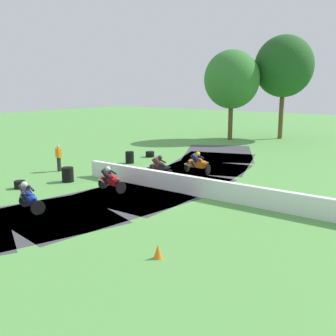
{
  "coord_description": "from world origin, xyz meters",
  "views": [
    {
      "loc": [
        12.18,
        -15.32,
        5.17
      ],
      "look_at": [
        -0.03,
        0.89,
        0.9
      ],
      "focal_mm": 41.86,
      "sensor_mm": 36.0,
      "label": 1
    }
  ],
  "objects_px": {
    "motorcycle_chase_red": "(111,179)",
    "motorcycle_trailing_black": "(160,168)",
    "motorcycle_lead_blue": "(29,197)",
    "track_marshal": "(59,158)",
    "motorcycle_fourth_orange": "(198,163)",
    "tire_stack_far": "(108,167)",
    "tire_stack_mid_b": "(68,175)",
    "tire_stack_extra_b": "(150,154)",
    "tire_stack_mid_a": "(20,185)",
    "traffic_cone": "(158,251)",
    "tire_stack_extra_a": "(130,157)"
  },
  "relations": [
    {
      "from": "motorcycle_fourth_orange",
      "to": "tire_stack_mid_b",
      "type": "relative_size",
      "value": 2.1
    },
    {
      "from": "motorcycle_chase_red",
      "to": "tire_stack_mid_a",
      "type": "bearing_deg",
      "value": -150.09
    },
    {
      "from": "motorcycle_fourth_orange",
      "to": "traffic_cone",
      "type": "height_order",
      "value": "motorcycle_fourth_orange"
    },
    {
      "from": "motorcycle_chase_red",
      "to": "tire_stack_far",
      "type": "height_order",
      "value": "motorcycle_chase_red"
    },
    {
      "from": "motorcycle_fourth_orange",
      "to": "tire_stack_far",
      "type": "height_order",
      "value": "motorcycle_fourth_orange"
    },
    {
      "from": "motorcycle_trailing_black",
      "to": "tire_stack_mid_a",
      "type": "bearing_deg",
      "value": -126.9
    },
    {
      "from": "motorcycle_chase_red",
      "to": "tire_stack_far",
      "type": "xyz_separation_m",
      "value": [
        -3.71,
        3.46,
        -0.43
      ]
    },
    {
      "from": "motorcycle_lead_blue",
      "to": "track_marshal",
      "type": "height_order",
      "value": "track_marshal"
    },
    {
      "from": "motorcycle_chase_red",
      "to": "motorcycle_fourth_orange",
      "type": "relative_size",
      "value": 1.01
    },
    {
      "from": "motorcycle_chase_red",
      "to": "tire_stack_extra_b",
      "type": "relative_size",
      "value": 2.64
    },
    {
      "from": "traffic_cone",
      "to": "tire_stack_extra_b",
      "type": "bearing_deg",
      "value": 130.35
    },
    {
      "from": "tire_stack_extra_a",
      "to": "tire_stack_mid_a",
      "type": "bearing_deg",
      "value": -89.83
    },
    {
      "from": "motorcycle_lead_blue",
      "to": "tire_stack_extra_b",
      "type": "xyz_separation_m",
      "value": [
        -4.16,
        12.95,
        -0.43
      ]
    },
    {
      "from": "motorcycle_fourth_orange",
      "to": "tire_stack_mid_a",
      "type": "xyz_separation_m",
      "value": [
        -5.41,
        -8.46,
        -0.45
      ]
    },
    {
      "from": "motorcycle_trailing_black",
      "to": "traffic_cone",
      "type": "relative_size",
      "value": 3.82
    },
    {
      "from": "motorcycle_fourth_orange",
      "to": "tire_stack_mid_b",
      "type": "xyz_separation_m",
      "value": [
        -4.59,
        -6.03,
        -0.25
      ]
    },
    {
      "from": "motorcycle_chase_red",
      "to": "motorcycle_trailing_black",
      "type": "relative_size",
      "value": 1.01
    },
    {
      "from": "tire_stack_mid_a",
      "to": "track_marshal",
      "type": "height_order",
      "value": "track_marshal"
    },
    {
      "from": "tire_stack_mid_a",
      "to": "traffic_cone",
      "type": "xyz_separation_m",
      "value": [
        10.85,
        -2.25,
        0.02
      ]
    },
    {
      "from": "tire_stack_extra_b",
      "to": "traffic_cone",
      "type": "xyz_separation_m",
      "value": [
        11.3,
        -13.3,
        0.02
      ]
    },
    {
      "from": "motorcycle_lead_blue",
      "to": "motorcycle_trailing_black",
      "type": "height_order",
      "value": "motorcycle_trailing_black"
    },
    {
      "from": "traffic_cone",
      "to": "track_marshal",
      "type": "bearing_deg",
      "value": 154.14
    },
    {
      "from": "motorcycle_fourth_orange",
      "to": "track_marshal",
      "type": "xyz_separation_m",
      "value": [
        -7.2,
        -4.59,
        0.17
      ]
    },
    {
      "from": "tire_stack_far",
      "to": "traffic_cone",
      "type": "relative_size",
      "value": 1.4
    },
    {
      "from": "motorcycle_chase_red",
      "to": "tire_stack_mid_b",
      "type": "relative_size",
      "value": 2.13
    },
    {
      "from": "tire_stack_mid_b",
      "to": "tire_stack_far",
      "type": "distance_m",
      "value": 3.45
    },
    {
      "from": "tire_stack_far",
      "to": "tire_stack_extra_b",
      "type": "height_order",
      "value": "same"
    },
    {
      "from": "motorcycle_chase_red",
      "to": "motorcycle_trailing_black",
      "type": "bearing_deg",
      "value": 85.17
    },
    {
      "from": "tire_stack_far",
      "to": "track_marshal",
      "type": "height_order",
      "value": "track_marshal"
    },
    {
      "from": "motorcycle_lead_blue",
      "to": "motorcycle_chase_red",
      "type": "bearing_deg",
      "value": 83.86
    },
    {
      "from": "tire_stack_mid_a",
      "to": "motorcycle_lead_blue",
      "type": "bearing_deg",
      "value": -27.15
    },
    {
      "from": "motorcycle_trailing_black",
      "to": "motorcycle_fourth_orange",
      "type": "distance_m",
      "value": 2.68
    },
    {
      "from": "tire_stack_mid_a",
      "to": "track_marshal",
      "type": "bearing_deg",
      "value": 114.85
    },
    {
      "from": "tire_stack_extra_a",
      "to": "motorcycle_chase_red",
      "type": "bearing_deg",
      "value": -54.92
    },
    {
      "from": "motorcycle_fourth_orange",
      "to": "tire_stack_far",
      "type": "xyz_separation_m",
      "value": [
        -4.96,
        -2.61,
        -0.45
      ]
    },
    {
      "from": "traffic_cone",
      "to": "tire_stack_extra_a",
      "type": "bearing_deg",
      "value": 135.67
    },
    {
      "from": "tire_stack_extra_a",
      "to": "motorcycle_fourth_orange",
      "type": "bearing_deg",
      "value": 1.0
    },
    {
      "from": "tire_stack_extra_b",
      "to": "tire_stack_mid_b",
      "type": "bearing_deg",
      "value": -81.6
    },
    {
      "from": "motorcycle_trailing_black",
      "to": "tire_stack_extra_a",
      "type": "relative_size",
      "value": 2.1
    },
    {
      "from": "tire_stack_mid_b",
      "to": "tire_stack_far",
      "type": "relative_size",
      "value": 1.3
    },
    {
      "from": "tire_stack_extra_b",
      "to": "track_marshal",
      "type": "height_order",
      "value": "track_marshal"
    },
    {
      "from": "motorcycle_fourth_orange",
      "to": "motorcycle_chase_red",
      "type": "bearing_deg",
      "value": -101.59
    },
    {
      "from": "motorcycle_chase_red",
      "to": "traffic_cone",
      "type": "height_order",
      "value": "motorcycle_chase_red"
    },
    {
      "from": "motorcycle_chase_red",
      "to": "motorcycle_fourth_orange",
      "type": "bearing_deg",
      "value": 78.41
    },
    {
      "from": "motorcycle_chase_red",
      "to": "tire_stack_extra_b",
      "type": "bearing_deg",
      "value": 118.12
    },
    {
      "from": "tire_stack_extra_a",
      "to": "motorcycle_trailing_black",
      "type": "bearing_deg",
      "value": -28.3
    },
    {
      "from": "tire_stack_mid_a",
      "to": "traffic_cone",
      "type": "height_order",
      "value": "traffic_cone"
    },
    {
      "from": "traffic_cone",
      "to": "motorcycle_chase_red",
      "type": "bearing_deg",
      "value": 145.15
    },
    {
      "from": "motorcycle_fourth_orange",
      "to": "traffic_cone",
      "type": "relative_size",
      "value": 3.82
    },
    {
      "from": "track_marshal",
      "to": "traffic_cone",
      "type": "relative_size",
      "value": 3.7
    }
  ]
}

